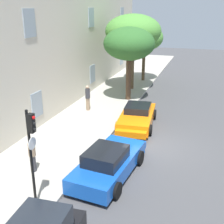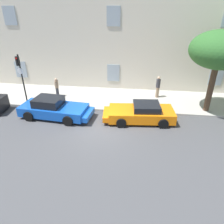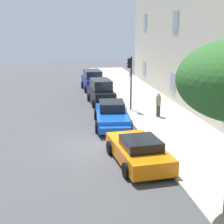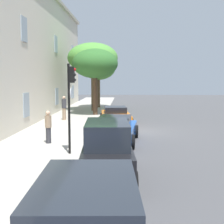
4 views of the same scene
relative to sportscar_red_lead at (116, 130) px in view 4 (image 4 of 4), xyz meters
The scene contains 11 objects.
ground_plane 3.59m from the sportscar_red_lead, 19.29° to the right, with size 80.00×80.00×0.00m, color #444447.
sidewalk 4.85m from the sportscar_red_lead, 46.21° to the left, with size 60.00×4.49×0.14m, color #A8A399.
sportscar_red_lead is the anchor object (origin of this frame).
sportscar_yellow_flank 5.71m from the sportscar_red_lead, ahead, with size 4.83×2.43×1.25m.
hatchback_parked 5.95m from the sportscar_red_lead, behind, with size 3.94×1.93×1.89m.
tree_near_kerb 14.73m from the sportscar_red_lead, 10.71° to the left, with size 4.70×4.70×6.38m.
tree_midblock 17.74m from the sportscar_red_lead, ahead, with size 3.53×3.53×5.36m.
tree_far_end 11.46m from the sportscar_red_lead, 11.12° to the left, with size 3.84×3.84×5.55m.
traffic_light 4.15m from the sportscar_red_lead, 150.46° to the left, with size 0.44×0.36×3.73m.
pedestrian_admiring 8.30m from the sportscar_red_lead, 29.58° to the left, with size 0.41×0.41×1.78m.
pedestrian_strolling 3.44m from the sportscar_red_lead, 108.72° to the left, with size 0.42×0.42×1.58m.
Camera 4 is at (-19.32, 0.70, 3.33)m, focal length 50.60 mm.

